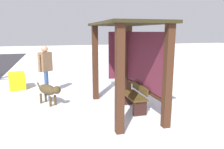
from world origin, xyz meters
name	(u,v)px	position (x,y,z in m)	size (l,w,h in m)	color
ground_plane	(125,110)	(0.00, 0.00, 0.00)	(60.00, 60.00, 0.00)	silver
bus_shelter	(131,51)	(-0.10, 0.19, 1.66)	(2.94, 1.49, 2.43)	#3E2214
bench_left_inside	(134,98)	(0.00, 0.29, 0.32)	(1.12, 0.42, 0.71)	#493616
person_walking	(46,66)	(-2.28, -2.12, 1.00)	(0.48, 0.51, 1.72)	#866647
dog	(49,90)	(-1.09, -2.05, 0.45)	(0.93, 0.72, 0.64)	#463720
grit_bin	(17,81)	(-3.34, -3.24, 0.32)	(0.70, 0.56, 0.64)	yellow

